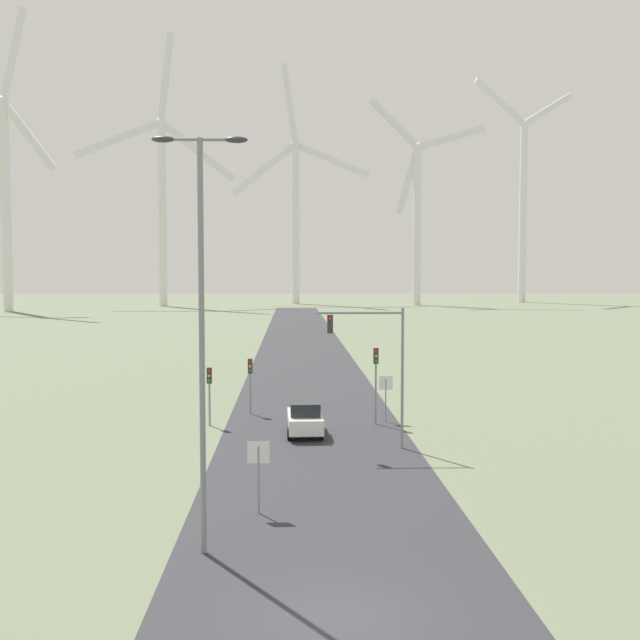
{
  "coord_description": "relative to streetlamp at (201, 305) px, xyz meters",
  "views": [
    {
      "loc": [
        -1.25,
        -18.44,
        8.69
      ],
      "look_at": [
        0.0,
        14.17,
        6.65
      ],
      "focal_mm": 42.0,
      "sensor_mm": 36.0,
      "label": 1
    }
  ],
  "objects": [
    {
      "name": "wind_turbine_far_right",
      "position": [
        71.56,
        198.13,
        24.41
      ],
      "size": [
        34.13,
        16.0,
        64.09
      ],
      "color": "white",
      "rests_on": "ground"
    },
    {
      "name": "streetlamp",
      "position": [
        0.0,
        0.0,
        0.0
      ],
      "size": [
        2.89,
        0.32,
        12.81
      ],
      "color": "gray",
      "rests_on": "ground"
    },
    {
      "name": "traffic_light_post_mid_left",
      "position": [
        0.19,
        22.97,
        -5.2
      ],
      "size": [
        0.28,
        0.34,
        3.43
      ],
      "color": "gray",
      "rests_on": "ground"
    },
    {
      "name": "traffic_light_post_near_right",
      "position": [
        7.58,
        19.56,
        -4.51
      ],
      "size": [
        0.28,
        0.34,
        4.41
      ],
      "color": "gray",
      "rests_on": "ground"
    },
    {
      "name": "wind_turbine_left",
      "position": [
        -30.89,
        174.68,
        22.18
      ],
      "size": [
        40.34,
        8.11,
        70.91
      ],
      "color": "white",
      "rests_on": "ground"
    },
    {
      "name": "car_approaching",
      "position": [
        3.45,
        16.88,
        -6.81
      ],
      "size": [
        1.91,
        4.15,
        1.83
      ],
      "color": "white",
      "rests_on": "ground"
    },
    {
      "name": "traffic_light_post_near_left",
      "position": [
        -1.93,
        19.45,
        -5.27
      ],
      "size": [
        0.28,
        0.34,
        3.34
      ],
      "color": "gray",
      "rests_on": "ground"
    },
    {
      "name": "wind_turbine_center",
      "position": [
        3.96,
        189.39,
        20.46
      ],
      "size": [
        39.35,
        2.83,
        67.05
      ],
      "color": "white",
      "rests_on": "ground"
    },
    {
      "name": "stop_sign_far",
      "position": [
        8.24,
        20.24,
        -5.84
      ],
      "size": [
        0.81,
        0.07,
        2.7
      ],
      "color": "gray",
      "rests_on": "ground"
    },
    {
      "name": "wind_turbine_right",
      "position": [
        36.83,
        179.6,
        18.63
      ],
      "size": [
        30.71,
        6.96,
        56.14
      ],
      "color": "white",
      "rests_on": "ground"
    },
    {
      "name": "stop_sign_near",
      "position": [
        1.54,
        3.76,
        -5.87
      ],
      "size": [
        0.81,
        0.07,
        2.65
      ],
      "color": "gray",
      "rests_on": "ground"
    },
    {
      "name": "traffic_light_mast_overhead",
      "position": [
        6.87,
        13.61,
        -2.83
      ],
      "size": [
        4.28,
        0.35,
        7.0
      ],
      "color": "gray",
      "rests_on": "ground"
    },
    {
      "name": "wind_turbine_far_left",
      "position": [
        -61.58,
        149.49,
        21.42
      ],
      "size": [
        31.9,
        15.26,
        66.98
      ],
      "color": "white",
      "rests_on": "ground"
    },
    {
      "name": "ground_plane",
      "position": [
        3.99,
        -4.45,
        -7.72
      ],
      "size": [
        600.0,
        600.0,
        0.0
      ],
      "primitive_type": "plane",
      "color": "#667056"
    },
    {
      "name": "road_surface",
      "position": [
        3.99,
        43.55,
        -7.72
      ],
      "size": [
        10.0,
        240.0,
        0.01
      ],
      "color": "#2D2D33",
      "rests_on": "ground"
    }
  ]
}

